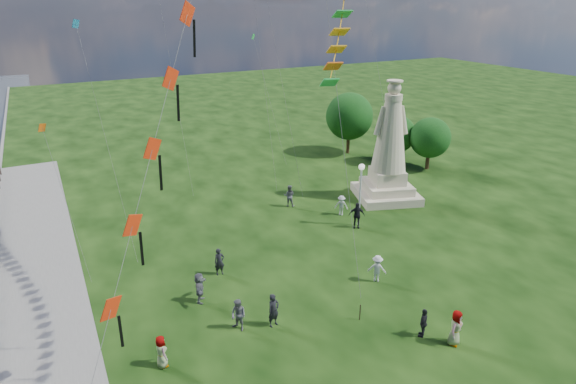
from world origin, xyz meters
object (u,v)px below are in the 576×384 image
person_3 (424,323)px  person_10 (161,352)px  lamppost (361,182)px  person_2 (377,268)px  person_6 (219,262)px  person_7 (289,196)px  person_8 (341,205)px  person_4 (456,328)px  person_1 (238,315)px  person_9 (357,215)px  statue (389,156)px  person_0 (274,310)px  person_5 (200,288)px

person_3 → person_10: person_10 is taller
lamppost → person_2: size_ratio=2.86×
person_6 → person_10: 7.82m
person_3 → person_7: size_ratio=0.87×
lamppost → person_7: 6.53m
person_7 → person_8: bearing=162.6°
person_3 → person_4: 1.46m
person_1 → person_2: size_ratio=1.04×
person_1 → person_9: (11.74, 6.77, 0.11)m
lamppost → person_2: (-3.38, -6.57, -2.53)m
lamppost → person_6: size_ratio=2.76×
person_4 → statue: bearing=37.0°
person_0 → person_3: bearing=-48.4°
person_8 → person_10: 18.77m
person_0 → person_1: bearing=149.0°
statue → person_4: statue is taller
person_2 → person_8: (3.26, 8.65, -0.04)m
person_5 → person_9: size_ratio=0.90×
person_0 → person_5: person_0 is taller
person_9 → statue: bearing=64.2°
person_2 → person_5: size_ratio=0.94×
person_2 → lamppost: bearing=-73.7°
person_10 → person_9: bearing=-72.6°
person_6 → person_7: person_7 is taller
person_0 → person_5: 4.50m
person_2 → person_3: size_ratio=1.06×
statue → person_2: bearing=-111.9°
person_0 → person_8: (10.32, 9.60, -0.12)m
person_0 → person_3: (6.02, -4.05, -0.13)m
person_1 → person_3: (7.68, -4.54, -0.08)m
person_9 → person_3: bearing=-78.4°
person_4 → person_9: bearing=50.9°
person_8 → person_5: bearing=-112.7°
person_1 → person_8: (11.98, 9.10, -0.07)m
person_4 → person_6: (-7.66, 10.95, -0.06)m
statue → lamppost: 5.91m
lamppost → person_1: 14.22m
person_4 → person_9: 12.82m
statue → person_7: bearing=-176.8°
person_2 → person_4: 6.11m
statue → person_2: (-8.35, -9.76, -2.79)m
person_0 → person_6: 5.83m
lamppost → person_0: bearing=-144.2°
person_0 → person_10: bearing=168.6°
person_5 → person_6: person_5 is taller
statue → person_5: (-18.01, -7.04, -2.74)m
person_1 → person_3: bearing=32.5°
person_2 → person_1: bearing=46.4°
person_3 → person_8: bearing=-145.2°
person_5 → person_9: person_9 is taller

